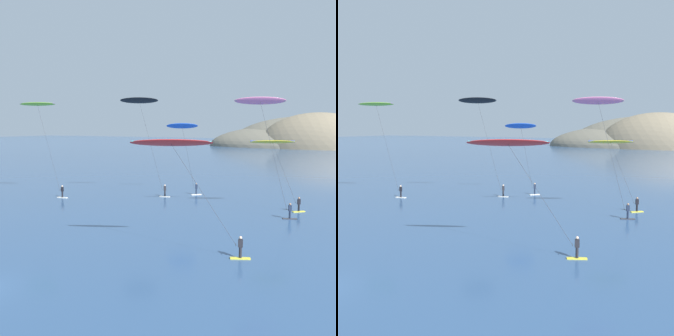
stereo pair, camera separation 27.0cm
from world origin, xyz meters
TOP-DOWN VIEW (x-y plane):
  - headland_island at (-16.33, 185.78)m, footprint 104.27×49.73m
  - kitesurfer_pink at (9.15, 28.19)m, footprint 6.31×3.83m
  - kitesurfer_yellow at (9.22, 32.60)m, footprint 6.05×3.96m
  - kitesurfer_lime at (-21.25, 26.26)m, footprint 6.43×3.00m
  - kitesurfer_red at (7.76, 12.33)m, footprint 8.47×4.58m
  - kitesurfer_blue at (-5.37, 37.93)m, footprint 4.68×3.28m
  - kitesurfer_black at (-9.41, 33.28)m, footprint 6.19×4.43m

SIDE VIEW (x-z plane):
  - headland_island at x=-16.33m, z-range -15.65..15.65m
  - kitesurfer_yellow at x=9.22m, z-range 3.20..11.48m
  - kitesurfer_red at x=7.76m, z-range 3.51..12.45m
  - kitesurfer_blue at x=-5.37m, z-range 3.77..14.04m
  - kitesurfer_pink at x=9.15m, z-range 4.87..17.72m
  - kitesurfer_lime at x=-21.25m, z-range 5.13..18.16m
  - kitesurfer_black at x=-9.41m, z-range 5.42..19.12m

